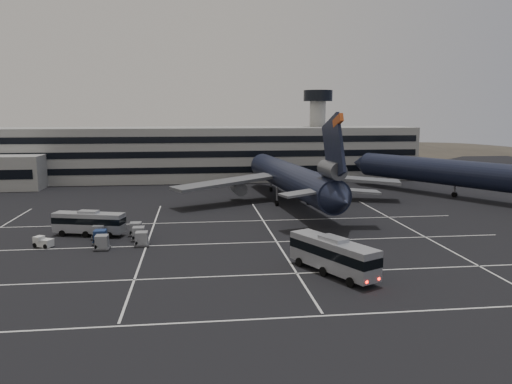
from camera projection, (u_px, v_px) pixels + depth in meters
ground at (191, 253)px, 64.72m from camera, size 260.00×260.00×0.00m
lane_markings at (198, 251)px, 65.54m from camera, size 90.00×55.62×0.01m
terminal at (181, 154)px, 132.98m from camera, size 125.00×26.00×24.00m
hills at (232, 177)px, 235.39m from camera, size 352.00×180.00×44.00m
trijet_main at (291, 178)px, 98.24m from camera, size 47.24×57.70×18.08m
trijet_far at (460, 172)px, 105.38m from camera, size 35.78×52.16×18.08m
bus_near at (333, 254)px, 55.79m from camera, size 7.97×12.13×4.30m
bus_far at (89, 222)px, 73.42m from camera, size 10.84×5.22×3.73m
tug_b at (44, 242)px, 67.23m from camera, size 2.85×2.46×1.58m
uld_cluster at (116, 234)px, 70.58m from camera, size 9.80×11.82×1.93m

